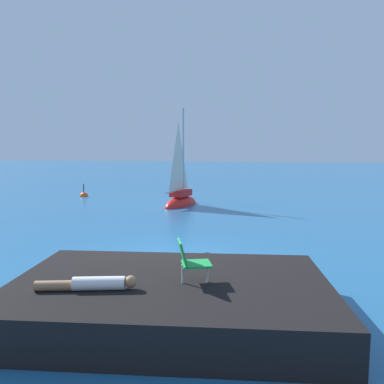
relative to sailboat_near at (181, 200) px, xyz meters
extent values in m
plane|color=#236093|center=(1.77, -10.43, -0.32)|extent=(160.00, 160.00, 0.00)
cube|color=black|center=(2.65, -14.02, 0.06)|extent=(6.24, 4.26, 0.76)
cube|color=black|center=(1.42, -11.80, -0.32)|extent=(1.20, 1.09, 0.63)
cube|color=black|center=(2.90, -11.88, -0.32)|extent=(1.89, 1.94, 0.93)
ellipsoid|color=red|center=(0.01, 0.02, -0.32)|extent=(1.94, 3.31, 1.08)
cube|color=red|center=(0.01, 0.02, 0.39)|extent=(1.12, 1.53, 0.35)
cylinder|color=#B7B7BC|center=(0.09, 0.30, 2.67)|extent=(0.12, 0.12, 4.90)
cylinder|color=#B2B2B7|center=(-0.19, -0.64, 0.56)|extent=(0.65, 1.90, 0.09)
pyramid|color=silver|center=(-0.07, -0.23, 2.47)|extent=(0.51, 1.52, 3.73)
cylinder|color=white|center=(1.54, -14.74, 0.55)|extent=(0.93, 0.43, 0.24)
cylinder|color=#9E704C|center=(0.81, -14.90, 0.52)|extent=(0.72, 0.33, 0.18)
sphere|color=#9E704C|center=(2.08, -14.62, 0.57)|extent=(0.22, 0.22, 0.22)
cube|color=green|center=(3.16, -14.07, 0.78)|extent=(0.64, 0.61, 0.04)
cube|color=green|center=(2.91, -14.15, 1.01)|extent=(0.29, 0.50, 0.45)
cylinder|color=silver|center=(3.36, -14.01, 0.61)|extent=(0.04, 0.04, 0.35)
cylinder|color=silver|center=(2.91, -14.15, 0.61)|extent=(0.04, 0.04, 0.35)
sphere|color=#EA5114|center=(-7.24, 2.92, -0.32)|extent=(0.56, 0.56, 0.56)
cylinder|color=black|center=(-7.24, 2.92, 0.23)|extent=(0.06, 0.06, 0.60)
camera|label=1|loc=(4.23, -20.75, 2.90)|focal=35.48mm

